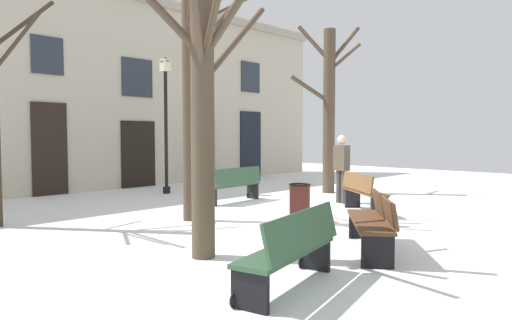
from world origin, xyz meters
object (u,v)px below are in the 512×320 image
bench_far_corner (373,221)px  bench_back_to_back_right (363,192)px  tree_foreground (190,70)px  bench_near_center_tree (292,249)px  litter_bin (300,202)px  person_crossing_plaza (342,165)px  streetlamp (166,111)px  bench_near_lamp (235,184)px  tree_center (204,114)px  tree_right_of_center (329,105)px

bench_far_corner → bench_back_to_back_right: 3.48m
tree_foreground → bench_near_center_tree: tree_foreground is taller
litter_bin → bench_near_center_tree: bearing=-142.9°
bench_near_center_tree → person_crossing_plaza: person_crossing_plaza is taller
streetlamp → bench_near_lamp: 3.42m
tree_center → bench_far_corner: tree_center is taller
bench_near_lamp → litter_bin: bearing=67.2°
streetlamp → bench_back_to_back_right: streetlamp is taller
tree_center → bench_far_corner: size_ratio=2.21×
tree_center → person_crossing_plaza: 6.04m
bench_back_to_back_right → bench_near_center_tree: size_ratio=0.85×
tree_foreground → bench_far_corner: (0.32, -3.94, -2.59)m
bench_far_corner → bench_near_center_tree: bench_near_center_tree is taller
bench_near_lamp → person_crossing_plaza: bearing=125.5°
tree_center → bench_back_to_back_right: bearing=3.9°
bench_back_to_back_right → person_crossing_plaza: (0.89, 1.15, 0.50)m
tree_foreground → tree_center: 3.06m
bench_far_corner → bench_back_to_back_right: size_ratio=1.15×
bench_near_lamp → person_crossing_plaza: person_crossing_plaza is taller
tree_foreground → bench_near_lamp: size_ratio=3.26×
tree_right_of_center → bench_near_lamp: bearing=169.7°
tree_right_of_center → person_crossing_plaza: tree_right_of_center is taller
litter_bin → bench_back_to_back_right: (1.80, -0.37, 0.08)m
litter_bin → person_crossing_plaza: 2.86m
bench_near_center_tree → bench_near_lamp: size_ratio=1.00×
streetlamp → tree_right_of_center: bearing=-43.9°
tree_center → person_crossing_plaza: (5.75, 1.48, -1.07)m
streetlamp → bench_near_center_tree: bearing=-116.0°
tree_right_of_center → bench_near_center_tree: size_ratio=2.83×
bench_near_center_tree → bench_near_lamp: 6.70m
litter_bin → bench_far_corner: bearing=-116.2°
tree_right_of_center → bench_far_corner: (-5.33, -4.52, -2.18)m
tree_foreground → streetlamp: size_ratio=1.46×
tree_right_of_center → bench_near_lamp: size_ratio=2.82×
bench_near_center_tree → tree_center: bearing=-108.4°
streetlamp → litter_bin: bearing=-97.3°
bench_back_to_back_right → bench_near_lamp: bearing=51.7°
streetlamp → tree_foreground: bearing=-118.6°
bench_far_corner → bench_back_to_back_right: bearing=175.5°
tree_right_of_center → litter_bin: size_ratio=6.67×
tree_center → bench_far_corner: (1.94, -1.56, -1.58)m
tree_foreground → bench_far_corner: size_ratio=3.32×
bench_far_corner → bench_back_to_back_right: bench_back_to_back_right is taller
streetlamp → litter_bin: size_ratio=5.28×
bench_back_to_back_right → person_crossing_plaza: size_ratio=0.88×
bench_far_corner → streetlamp: bearing=-140.6°
tree_foreground → tree_right_of_center: tree_foreground is taller
tree_center → bench_back_to_back_right: tree_center is taller
bench_far_corner → bench_near_center_tree: bearing=-32.9°
bench_near_center_tree → person_crossing_plaza: size_ratio=1.03×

